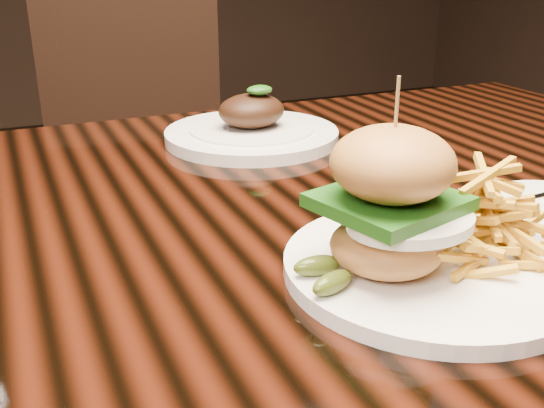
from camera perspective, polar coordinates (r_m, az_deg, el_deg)
name	(u,v)px	position (r m, az deg, el deg)	size (l,w,h in m)	color
dining_table	(231,260)	(0.79, -3.73, -5.05)	(1.60, 0.90, 0.75)	black
burger_plate	(435,224)	(0.59, 14.38, -1.73)	(0.27, 0.27, 0.19)	white
ramekin	(382,174)	(0.81, 9.80, 2.64)	(0.07, 0.07, 0.03)	white
far_dish	(252,130)	(1.00, -1.83, 6.63)	(0.27, 0.27, 0.09)	white
chair_far	(141,156)	(1.66, -11.67, 4.22)	(0.51, 0.52, 0.95)	black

